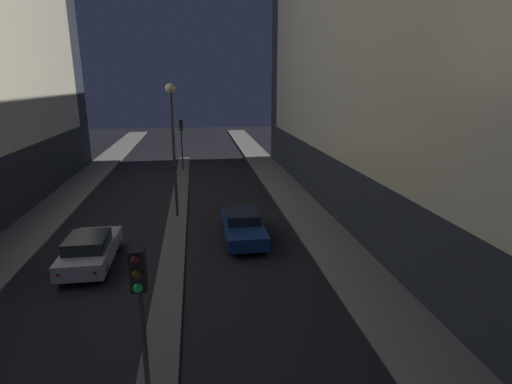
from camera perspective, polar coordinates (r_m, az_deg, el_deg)
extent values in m
cube|color=#2D333D|center=(25.00, 18.04, 20.99)|extent=(6.00, 36.32, 20.84)
cube|color=#F4EAC6|center=(24.02, 11.26, 24.19)|extent=(0.05, 30.87, 15.84)
cube|color=#66605B|center=(24.67, -11.10, -2.92)|extent=(1.10, 36.23, 0.11)
cylinder|color=#383838|center=(9.74, -15.46, -22.36)|extent=(0.12, 0.12, 3.49)
cube|color=black|center=(8.59, -16.52, -10.67)|extent=(0.32, 0.28, 0.90)
sphere|color=#4C0F0F|center=(8.30, -16.85, -9.35)|extent=(0.20, 0.20, 0.20)
sphere|color=#4C380A|center=(8.43, -16.68, -11.20)|extent=(0.20, 0.20, 0.20)
sphere|color=#1EEA4C|center=(8.56, -16.53, -13.00)|extent=(0.20, 0.20, 0.20)
cylinder|color=#383838|center=(36.13, -10.51, 5.91)|extent=(0.12, 0.12, 3.49)
cube|color=black|center=(35.84, -10.69, 9.37)|extent=(0.32, 0.28, 0.90)
sphere|color=#4C0F0F|center=(35.63, -10.72, 9.82)|extent=(0.20, 0.20, 0.20)
sphere|color=#4C380A|center=(35.66, -10.70, 9.34)|extent=(0.20, 0.20, 0.20)
sphere|color=#1EEA4C|center=(35.69, -10.67, 8.86)|extent=(0.20, 0.20, 0.20)
cylinder|color=#383838|center=(23.14, -11.62, 5.06)|extent=(0.16, 0.16, 7.10)
sphere|color=#F9EAB2|center=(22.78, -12.14, 14.29)|extent=(0.55, 0.55, 0.55)
cube|color=#B2B2B7|center=(18.81, -22.53, -7.86)|extent=(1.89, 4.36, 0.66)
cube|color=black|center=(18.30, -22.96, -6.58)|extent=(1.61, 1.96, 0.50)
cube|color=red|center=(17.07, -26.43, -10.62)|extent=(0.14, 0.04, 0.10)
cube|color=red|center=(16.71, -22.04, -10.67)|extent=(0.14, 0.04, 0.10)
cylinder|color=black|center=(20.35, -23.86, -7.24)|extent=(0.22, 0.64, 0.64)
cylinder|color=black|center=(19.96, -19.20, -7.19)|extent=(0.22, 0.64, 0.64)
cylinder|color=black|center=(17.99, -26.04, -10.52)|extent=(0.22, 0.64, 0.64)
cylinder|color=black|center=(17.55, -20.75, -10.57)|extent=(0.22, 0.64, 0.64)
cube|color=navy|center=(20.04, -1.86, -5.21)|extent=(1.91, 4.64, 0.65)
cube|color=black|center=(20.17, -1.99, -3.37)|extent=(1.62, 2.09, 0.47)
cube|color=red|center=(22.14, -4.29, -3.10)|extent=(0.14, 0.04, 0.10)
cube|color=red|center=(22.27, -0.85, -2.95)|extent=(0.14, 0.04, 0.10)
cylinder|color=black|center=(21.42, -4.56, -4.78)|extent=(0.22, 0.64, 0.64)
cylinder|color=black|center=(21.59, -0.07, -4.56)|extent=(0.22, 0.64, 0.64)
cylinder|color=black|center=(18.75, -3.92, -7.81)|extent=(0.22, 0.64, 0.64)
cylinder|color=black|center=(18.95, 1.23, -7.52)|extent=(0.22, 0.64, 0.64)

